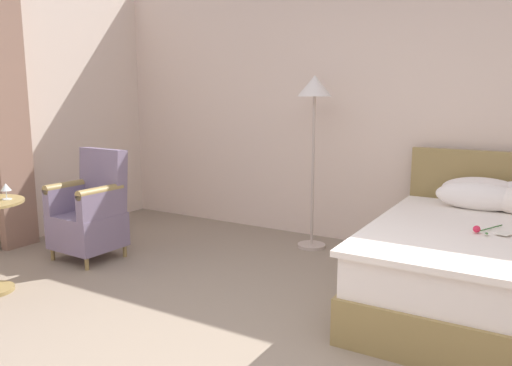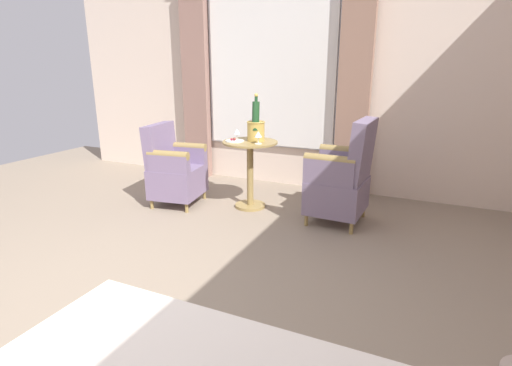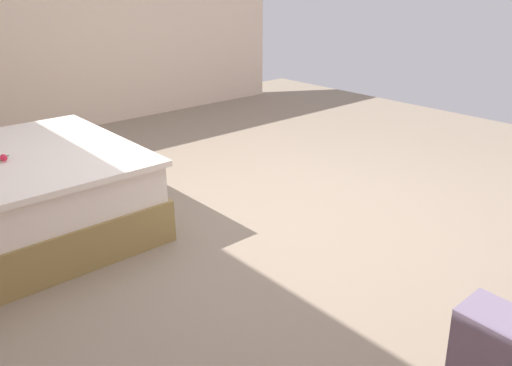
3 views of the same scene
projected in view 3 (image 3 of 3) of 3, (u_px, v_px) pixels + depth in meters
name	position (u px, v px, depth m)	size (l,w,h in m)	color
ground_plane	(271.00, 219.00, 3.85)	(8.29, 8.29, 0.00)	gray
wall_far_side	(67.00, 7.00, 5.71)	(0.12, 5.95, 2.84)	beige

